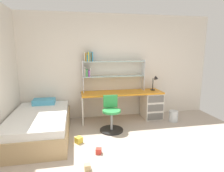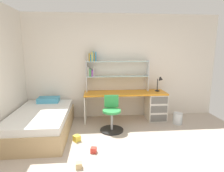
% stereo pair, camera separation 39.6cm
% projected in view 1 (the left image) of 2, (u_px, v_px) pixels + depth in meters
% --- Properties ---
extents(room_shell, '(5.48, 6.51, 2.66)m').
position_uv_depth(room_shell, '(55.00, 76.00, 3.23)').
color(room_shell, silver).
rests_on(room_shell, ground_plane).
extents(desk, '(2.05, 0.58, 0.72)m').
position_uv_depth(desk, '(143.00, 103.00, 4.91)').
color(desk, orange).
rests_on(desk, ground_plane).
extents(bookshelf_hutch, '(1.59, 0.22, 1.01)m').
position_uv_depth(bookshelf_hutch, '(105.00, 69.00, 4.74)').
color(bookshelf_hutch, silver).
rests_on(bookshelf_hutch, desk).
extents(desk_lamp, '(0.20, 0.17, 0.38)m').
position_uv_depth(desk_lamp, '(156.00, 81.00, 4.90)').
color(desk_lamp, black).
rests_on(desk_lamp, desk).
extents(swivel_chair, '(0.52, 0.52, 0.77)m').
position_uv_depth(swivel_chair, '(111.00, 117.00, 4.17)').
color(swivel_chair, black).
rests_on(swivel_chair, ground_plane).
extents(bed_platform, '(1.16, 1.91, 0.62)m').
position_uv_depth(bed_platform, '(40.00, 125.00, 3.86)').
color(bed_platform, tan).
rests_on(bed_platform, ground_plane).
extents(waste_bin, '(0.22, 0.22, 0.27)m').
position_uv_depth(waste_bin, '(173.00, 116.00, 4.72)').
color(waste_bin, silver).
rests_on(waste_bin, ground_plane).
extents(toy_block_yellow_0, '(0.17, 0.17, 0.12)m').
position_uv_depth(toy_block_yellow_0, '(79.00, 140.00, 3.64)').
color(toy_block_yellow_0, gold).
rests_on(toy_block_yellow_0, ground_plane).
extents(toy_block_natural_2, '(0.10, 0.10, 0.09)m').
position_uv_depth(toy_block_natural_2, '(87.00, 167.00, 2.82)').
color(toy_block_natural_2, tan).
rests_on(toy_block_natural_2, ground_plane).
extents(toy_block_red_3, '(0.11, 0.11, 0.09)m').
position_uv_depth(toy_block_red_3, '(99.00, 151.00, 3.26)').
color(toy_block_red_3, red).
rests_on(toy_block_red_3, ground_plane).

